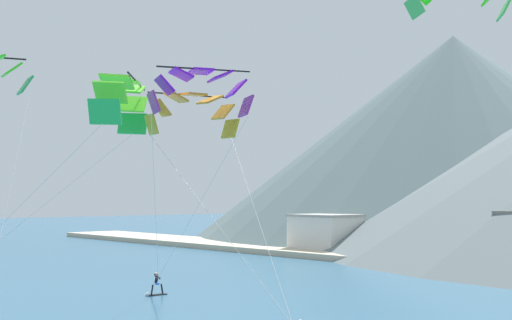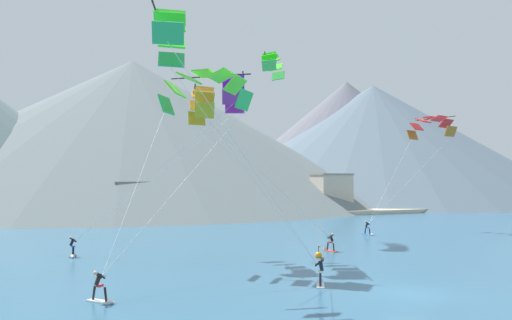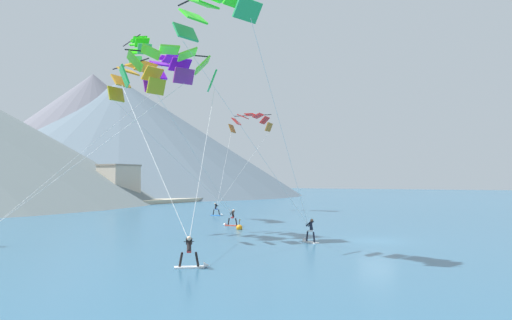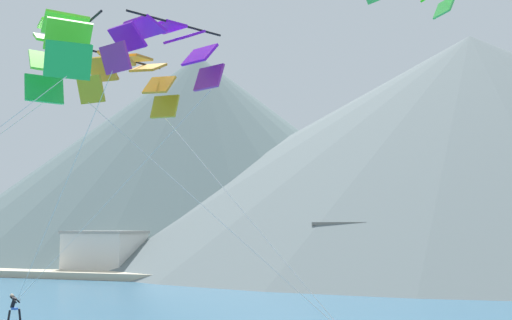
{
  "view_description": "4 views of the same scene",
  "coord_description": "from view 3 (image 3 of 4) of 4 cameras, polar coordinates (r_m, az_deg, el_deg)",
  "views": [
    {
      "loc": [
        28.34,
        -7.85,
        7.2
      ],
      "look_at": [
        -2.83,
        19.1,
        9.28
      ],
      "focal_mm": 50.0,
      "sensor_mm": 36.0,
      "label": 1
    },
    {
      "loc": [
        -18.29,
        -21.46,
        6.14
      ],
      "look_at": [
        -1.57,
        17.18,
        7.76
      ],
      "focal_mm": 35.0,
      "sensor_mm": 36.0,
      "label": 2
    },
    {
      "loc": [
        -35.2,
        -10.64,
        4.35
      ],
      "look_at": [
        2.69,
        11.54,
        6.1
      ],
      "focal_mm": 35.0,
      "sensor_mm": 36.0,
      "label": 3
    },
    {
      "loc": [
        10.95,
        -11.77,
        5.3
      ],
      "look_at": [
        -0.02,
        16.94,
        8.21
      ],
      "focal_mm": 50.0,
      "sensor_mm": 36.0,
      "label": 4
    }
  ],
  "objects": [
    {
      "name": "ground_plane",
      "position": [
        37.03,
        13.6,
        -8.96
      ],
      "size": [
        400.0,
        400.0,
        0.0
      ],
      "primitive_type": "plane",
      "color": "#2D5B7A"
    },
    {
      "name": "kitesurfer_near_trail",
      "position": [
        47.66,
        -2.95,
        -6.99
      ],
      "size": [
        0.65,
        1.78,
        1.62
      ],
      "color": "#E54C33",
      "rests_on": "ground"
    },
    {
      "name": "kitesurfer_mid_center",
      "position": [
        35.24,
        6.06,
        -8.55
      ],
      "size": [
        1.21,
        1.71,
        1.73
      ],
      "color": "white",
      "rests_on": "ground"
    },
    {
      "name": "kitesurfer_far_left",
      "position": [
        25.27,
        -7.16,
        -11.06
      ],
      "size": [
        1.39,
        1.61,
        1.68
      ],
      "color": "white",
      "rests_on": "ground"
    },
    {
      "name": "kitesurfer_far_right",
      "position": [
        61.11,
        -4.4,
        -5.94
      ],
      "size": [
        0.6,
        1.75,
        1.64
      ],
      "color": "#337FDB",
      "rests_on": "ground"
    },
    {
      "name": "parafoil_kite_near_lead",
      "position": [
        41.96,
        -10.12,
        10.14
      ],
      "size": [
        13.53,
        7.86,
        13.06
      ],
      "color": "purple"
    },
    {
      "name": "parafoil_kite_near_trail",
      "position": [
        40.83,
        -13.48,
        9.12
      ],
      "size": [
        12.05,
        5.86,
        12.21
      ],
      "color": "gold"
    },
    {
      "name": "parafoil_kite_mid_center",
      "position": [
        30.45,
        -4.67,
        16.86
      ],
      "size": [
        9.75,
        6.56,
        13.9
      ],
      "color": "green"
    },
    {
      "name": "parafoil_kite_far_left",
      "position": [
        37.32,
        -9.89,
        10.85
      ],
      "size": [
        10.96,
        11.07,
        12.68
      ],
      "color": "green"
    },
    {
      "name": "parafoil_kite_far_right",
      "position": [
        71.39,
        -0.66,
        4.5
      ],
      "size": [
        11.85,
        6.44,
        12.56
      ],
      "color": "#B2661C"
    },
    {
      "name": "parafoil_kite_distant_high_outer",
      "position": [
        57.62,
        -13.3,
        12.49
      ],
      "size": [
        4.73,
        5.8,
        2.36
      ],
      "color": "green"
    },
    {
      "name": "race_marker_buoy",
      "position": [
        44.04,
        -1.92,
        -7.74
      ],
      "size": [
        0.56,
        0.56,
        1.02
      ],
      "color": "orange",
      "rests_on": "ground"
    },
    {
      "name": "shore_building_quay_east",
      "position": [
        94.72,
        -15.42,
        -2.65
      ],
      "size": [
        6.58,
        5.09,
        7.18
      ],
      "color": "beige",
      "rests_on": "ground"
    },
    {
      "name": "mountain_peak_east_shoulder",
      "position": [
        152.31,
        -18.22,
        2.82
      ],
      "size": [
        85.27,
        85.27,
        35.21
      ],
      "color": "slate",
      "rests_on": "ground"
    },
    {
      "name": "mountain_peak_far_spur",
      "position": [
        149.76,
        -15.21,
        2.48
      ],
      "size": [
        104.97,
        104.97,
        33.16
      ],
      "color": "slate",
      "rests_on": "ground"
    }
  ]
}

